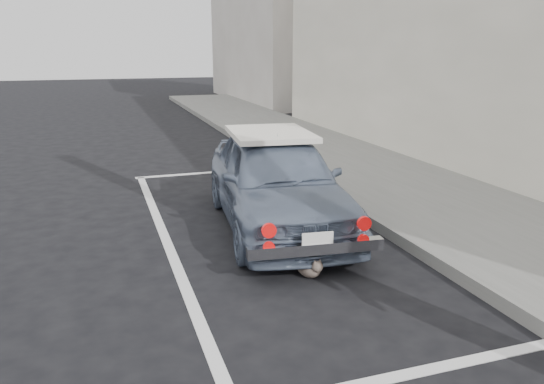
# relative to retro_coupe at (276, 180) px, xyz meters

# --- Properties ---
(ground) EXTENTS (80.00, 80.00, 0.00)m
(ground) POSITION_rel_retro_coupe_xyz_m (-0.62, -3.06, -0.65)
(ground) COLOR black
(ground) RESTS_ON ground
(sidewalk) EXTENTS (2.80, 40.00, 0.15)m
(sidewalk) POSITION_rel_retro_coupe_xyz_m (2.58, -1.06, -0.58)
(sidewalk) COLOR slate
(sidewalk) RESTS_ON ground
(building_far) EXTENTS (3.50, 10.00, 8.00)m
(building_far) POSITION_rel_retro_coupe_xyz_m (5.73, 16.94, 3.35)
(building_far) COLOR #B2AAA1
(building_far) RESTS_ON ground
(pline_rear) EXTENTS (3.00, 0.12, 0.01)m
(pline_rear) POSITION_rel_retro_coupe_xyz_m (-0.12, -3.56, -0.65)
(pline_rear) COLOR silver
(pline_rear) RESTS_ON ground
(pline_front) EXTENTS (3.00, 0.12, 0.01)m
(pline_front) POSITION_rel_retro_coupe_xyz_m (-0.12, 3.44, -0.65)
(pline_front) COLOR silver
(pline_front) RESTS_ON ground
(pline_side) EXTENTS (0.12, 7.00, 0.01)m
(pline_side) POSITION_rel_retro_coupe_xyz_m (-1.52, -0.06, -0.65)
(pline_side) COLOR silver
(pline_side) RESTS_ON ground
(retro_coupe) EXTENTS (1.92, 3.94, 1.29)m
(retro_coupe) POSITION_rel_retro_coupe_xyz_m (0.00, 0.00, 0.00)
(retro_coupe) COLOR slate
(retro_coupe) RESTS_ON ground
(cat) EXTENTS (0.29, 0.45, 0.25)m
(cat) POSITION_rel_retro_coupe_xyz_m (-0.21, -1.70, -0.54)
(cat) COLOR brown
(cat) RESTS_ON ground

